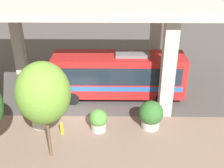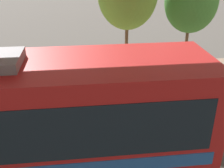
% 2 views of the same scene
% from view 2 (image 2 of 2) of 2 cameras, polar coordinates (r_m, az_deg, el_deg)
% --- Properties ---
extents(ground_plane, '(80.00, 80.00, 0.00)m').
position_cam_2_polar(ground_plane, '(11.19, 0.83, -7.04)').
color(ground_plane, '#474442').
rests_on(ground_plane, ground).
extents(sidewalk_strip, '(6.00, 40.00, 0.02)m').
position_cam_2_polar(sidewalk_strip, '(13.79, -0.83, -0.33)').
color(sidewalk_strip, '#7A6656').
rests_on(sidewalk_strip, ground).
extents(bus, '(2.74, 10.05, 3.81)m').
position_cam_2_polar(bus, '(7.74, -18.20, -6.71)').
color(bus, '#B21E1E').
rests_on(bus, ground).
extents(fire_hydrant, '(0.43, 0.21, 0.87)m').
position_cam_2_polar(fire_hydrant, '(12.87, 3.12, -0.24)').
color(fire_hydrant, gold).
rests_on(fire_hydrant, ground).
extents(planter_front, '(1.20, 1.20, 1.55)m').
position_cam_2_polar(planter_front, '(12.14, -7.57, -0.30)').
color(planter_front, '#ADA89E').
rests_on(planter_front, ground).
extents(planter_middle, '(1.42, 1.42, 1.88)m').
position_cam_2_polar(planter_middle, '(12.22, 11.28, 0.53)').
color(planter_middle, '#ADA89E').
rests_on(planter_middle, ground).
extents(street_tree_far, '(2.69, 2.69, 5.30)m').
position_cam_2_polar(street_tree_far, '(15.39, 15.79, 15.86)').
color(street_tree_far, brown).
rests_on(street_tree_far, ground).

